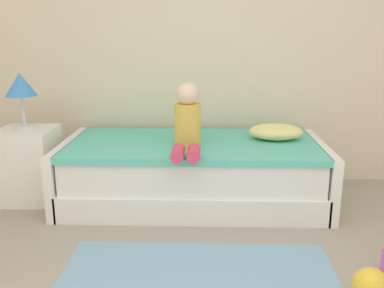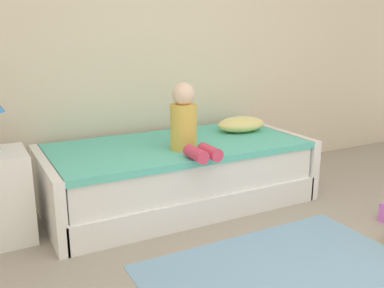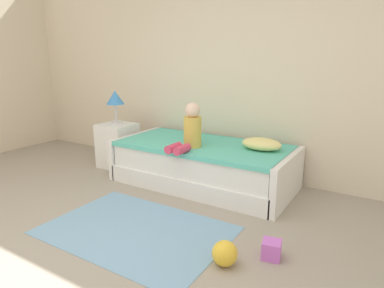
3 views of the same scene
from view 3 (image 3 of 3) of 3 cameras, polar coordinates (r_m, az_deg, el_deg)
The scene contains 10 objects.
ground_plane at distance 2.69m, azimuth -18.78°, elevation -20.02°, with size 9.20×9.20×0.00m, color #9E9384.
wall_rear at distance 4.34m, azimuth 7.49°, elevation 13.83°, with size 7.20×0.10×2.90m, color beige.
bed at distance 4.05m, azimuth 1.86°, elevation -3.41°, with size 2.11×1.00×0.50m.
nightstand at distance 4.81m, azimuth -12.36°, elevation -0.20°, with size 0.44×0.44×0.60m, color white.
table_lamp at distance 4.69m, azimuth -12.78°, elevation 7.34°, with size 0.24×0.24×0.45m.
child_figure at distance 3.76m, azimuth -0.29°, elevation 2.42°, with size 0.20×0.51×0.50m.
pillow at distance 3.78m, azimuth 11.59°, elevation 0.01°, with size 0.44×0.30×0.13m, color #F2E58C.
toy_ball at distance 2.61m, azimuth 5.52°, elevation -17.82°, with size 0.19×0.19×0.19m, color yellow.
area_rug at distance 3.13m, azimuth -9.36°, elevation -14.06°, with size 1.60×1.10×0.01m, color #7AA8CC.
toy_block at distance 2.76m, azimuth 13.21°, elevation -16.88°, with size 0.14×0.14×0.14m, color #CC66D8.
Camera 3 is at (1.79, -1.35, 1.49)m, focal length 31.75 mm.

